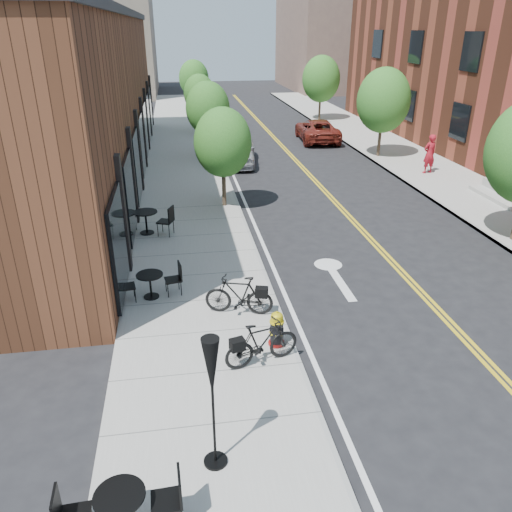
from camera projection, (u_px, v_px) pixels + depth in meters
ground at (287, 329)px, 11.97m from camera, size 120.00×120.00×0.00m
sidewalk_near at (188, 200)px, 20.63m from camera, size 4.00×70.00×0.12m
sidewalk_far at (458, 187)px, 22.34m from camera, size 4.00×70.00×0.12m
building_near at (79, 103)px, 22.13m from camera, size 5.00×28.00×7.00m
bg_building_left at (115, 43)px, 51.78m from camera, size 8.00×14.00×10.00m
bg_building_right at (332, 32)px, 56.58m from camera, size 10.00×16.00×12.00m
tree_near_a at (223, 143)px, 18.86m from camera, size 2.20×2.20×3.81m
tree_near_b at (208, 108)px, 25.99m from camera, size 2.30×2.30×3.98m
tree_near_c at (200, 94)px, 33.24m from camera, size 2.10×2.10×3.67m
tree_near_d at (194, 78)px, 40.31m from camera, size 2.40×2.40×4.11m
tree_far_b at (383, 100)px, 26.26m from camera, size 2.80×2.80×4.62m
tree_far_c at (321, 79)px, 37.03m from camera, size 2.80×2.80×4.62m
fire_hydrant at (277, 329)px, 11.03m from camera, size 0.44×0.44×0.85m
bicycle_left at (239, 295)px, 12.19m from camera, size 1.76×0.94×1.02m
bicycle_right at (262, 343)px, 10.36m from camera, size 1.72×0.88×0.99m
bistro_set_a at (121, 507)px, 6.88m from camera, size 1.67×0.75×0.90m
bistro_set_b at (150, 282)px, 12.96m from camera, size 1.65×0.80×0.87m
bistro_set_c at (146, 219)px, 16.98m from camera, size 1.93×1.15×1.02m
patio_umbrella at (212, 377)px, 7.44m from camera, size 0.39×0.39×2.41m
parked_car_a at (238, 149)px, 26.05m from camera, size 2.37×4.63×1.51m
parked_car_b at (224, 125)px, 32.35m from camera, size 1.80×4.81×1.57m
parked_car_c at (221, 113)px, 37.74m from camera, size 1.80×4.41×1.28m
parked_car_far at (317, 130)px, 31.33m from camera, size 2.60×5.02×1.35m
pedestrian at (429, 154)px, 23.90m from camera, size 0.76×0.59×1.86m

